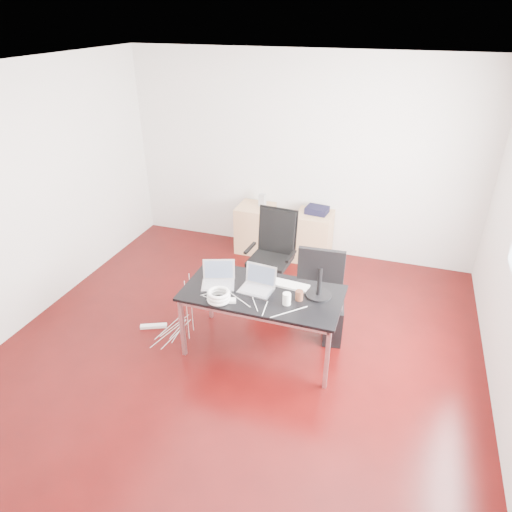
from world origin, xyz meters
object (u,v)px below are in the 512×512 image
(filing_cabinet_left, at_px, (255,228))
(pc_tower, at_px, (333,319))
(office_chair, at_px, (273,250))
(desk, at_px, (262,296))
(filing_cabinet_right, at_px, (313,236))

(filing_cabinet_left, xyz_separation_m, pc_tower, (1.48, -1.69, -0.13))
(office_chair, xyz_separation_m, pc_tower, (0.90, -0.65, -0.39))
(desk, distance_m, filing_cabinet_left, 2.33)
(filing_cabinet_right, relative_size, pc_tower, 1.56)
(office_chair, bearing_deg, pc_tower, -31.13)
(office_chair, relative_size, pc_tower, 2.40)
(office_chair, xyz_separation_m, filing_cabinet_right, (0.30, 1.04, -0.26))
(office_chair, bearing_deg, filing_cabinet_left, 123.90)
(office_chair, relative_size, filing_cabinet_right, 1.54)
(filing_cabinet_left, relative_size, pc_tower, 1.56)
(desk, bearing_deg, filing_cabinet_right, 88.19)
(filing_cabinet_left, distance_m, filing_cabinet_right, 0.88)
(filing_cabinet_left, distance_m, pc_tower, 2.26)
(desk, xyz_separation_m, filing_cabinet_right, (0.07, 2.16, -0.33))
(filing_cabinet_left, xyz_separation_m, filing_cabinet_right, (0.88, 0.00, 0.00))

